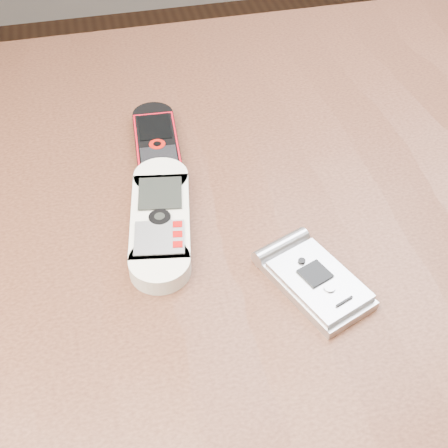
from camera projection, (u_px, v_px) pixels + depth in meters
table at (219, 306)px, 0.63m from camera, size 1.20×0.80×0.75m
nokia_white at (160, 219)px, 0.56m from camera, size 0.08×0.17×0.02m
nokia_black_red at (157, 145)px, 0.64m from camera, size 0.05×0.14×0.01m
motorola_razr at (317, 281)px, 0.51m from camera, size 0.09×0.11×0.02m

